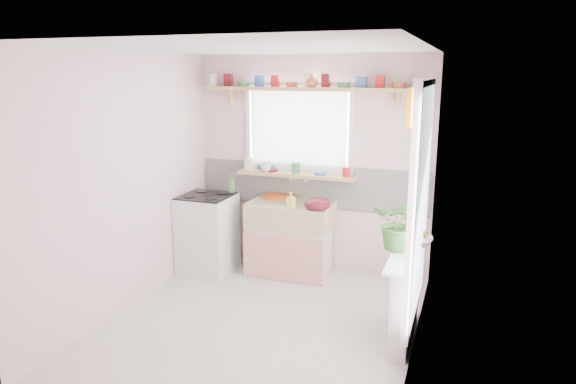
% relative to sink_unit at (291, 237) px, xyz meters
% --- Properties ---
extents(room, '(3.20, 3.20, 3.20)m').
position_rel_sink_unit_xyz_m(room, '(0.81, -0.43, 0.94)').
color(room, silver).
rests_on(room, ground).
extents(sink_unit, '(0.95, 0.65, 1.11)m').
position_rel_sink_unit_xyz_m(sink_unit, '(0.00, 0.00, 0.00)').
color(sink_unit, white).
rests_on(sink_unit, ground).
extents(cooker, '(0.58, 0.58, 0.93)m').
position_rel_sink_unit_xyz_m(cooker, '(-0.95, -0.24, 0.03)').
color(cooker, white).
rests_on(cooker, ground).
extents(radiator_ledge, '(0.22, 0.95, 0.78)m').
position_rel_sink_unit_xyz_m(radiator_ledge, '(1.45, -1.09, -0.03)').
color(radiator_ledge, white).
rests_on(radiator_ledge, ground).
extents(windowsill, '(1.40, 0.22, 0.04)m').
position_rel_sink_unit_xyz_m(windowsill, '(-0.00, 0.19, 0.71)').
color(windowsill, tan).
rests_on(windowsill, room).
extents(pine_shelf, '(2.52, 0.24, 0.04)m').
position_rel_sink_unit_xyz_m(pine_shelf, '(0.15, 0.18, 1.69)').
color(pine_shelf, tan).
rests_on(pine_shelf, room).
extents(shelf_crockery, '(2.47, 0.11, 0.12)m').
position_rel_sink_unit_xyz_m(shelf_crockery, '(0.13, 0.18, 1.76)').
color(shelf_crockery, silver).
rests_on(shelf_crockery, pine_shelf).
extents(sill_crockery, '(1.35, 0.11, 0.12)m').
position_rel_sink_unit_xyz_m(sill_crockery, '(-0.00, 0.19, 0.78)').
color(sill_crockery, silver).
rests_on(sill_crockery, windowsill).
extents(dish_tray, '(0.43, 0.38, 0.04)m').
position_rel_sink_unit_xyz_m(dish_tray, '(-0.21, 0.21, 0.44)').
color(dish_tray, '#D44F12').
rests_on(dish_tray, sink_unit).
extents(colander, '(0.35, 0.35, 0.13)m').
position_rel_sink_unit_xyz_m(colander, '(0.37, -0.19, 0.48)').
color(colander, '#530E1B').
rests_on(colander, sink_unit).
extents(jade_plant, '(0.50, 0.45, 0.49)m').
position_rel_sink_unit_xyz_m(jade_plant, '(1.36, -0.97, 0.59)').
color(jade_plant, '#3A6E2C').
rests_on(jade_plant, radiator_ledge).
extents(fruit_bowl, '(0.31, 0.31, 0.08)m').
position_rel_sink_unit_xyz_m(fruit_bowl, '(1.48, -0.80, 0.38)').
color(fruit_bowl, silver).
rests_on(fruit_bowl, radiator_ledge).
extents(herb_pot, '(0.11, 0.08, 0.20)m').
position_rel_sink_unit_xyz_m(herb_pot, '(1.48, -1.16, 0.44)').
color(herb_pot, '#265C25').
rests_on(herb_pot, radiator_ledge).
extents(soap_bottle_sink, '(0.10, 0.10, 0.17)m').
position_rel_sink_unit_xyz_m(soap_bottle_sink, '(0.08, -0.19, 0.50)').
color(soap_bottle_sink, '#EDF76D').
rests_on(soap_bottle_sink, sink_unit).
extents(sill_cup, '(0.13, 0.13, 0.10)m').
position_rel_sink_unit_xyz_m(sill_cup, '(-0.35, 0.13, 0.78)').
color(sill_cup, beige).
rests_on(sill_cup, windowsill).
extents(sill_bowl, '(0.23, 0.23, 0.07)m').
position_rel_sink_unit_xyz_m(sill_bowl, '(-0.40, 0.25, 0.76)').
color(sill_bowl, '#354AAE').
rests_on(sill_bowl, windowsill).
extents(shelf_vase, '(0.16, 0.16, 0.14)m').
position_rel_sink_unit_xyz_m(shelf_vase, '(0.21, 0.12, 1.78)').
color(shelf_vase, '#B75938').
rests_on(shelf_vase, pine_shelf).
extents(cooker_bottle, '(0.08, 0.08, 0.21)m').
position_rel_sink_unit_xyz_m(cooker_bottle, '(-0.73, -0.02, 0.59)').
color(cooker_bottle, '#408141').
rests_on(cooker_bottle, cooker).
extents(fruit, '(0.20, 0.14, 0.10)m').
position_rel_sink_unit_xyz_m(fruit, '(1.49, -0.79, 0.44)').
color(fruit, orange).
rests_on(fruit, fruit_bowl).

